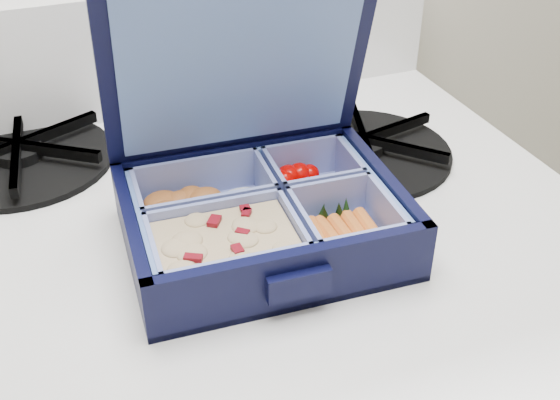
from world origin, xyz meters
name	(u,v)px	position (x,y,z in m)	size (l,w,h in m)	color
bento_box	(262,218)	(0.14, 1.65, 0.91)	(0.22, 0.18, 0.05)	black
burner_grate	(363,144)	(0.29, 1.75, 0.90)	(0.18, 0.18, 0.03)	black
burner_grate_rear	(19,153)	(-0.04, 1.87, 0.90)	(0.19, 0.19, 0.02)	black
fork	(249,173)	(0.17, 1.76, 0.89)	(0.02, 0.18, 0.01)	#9D9CA7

